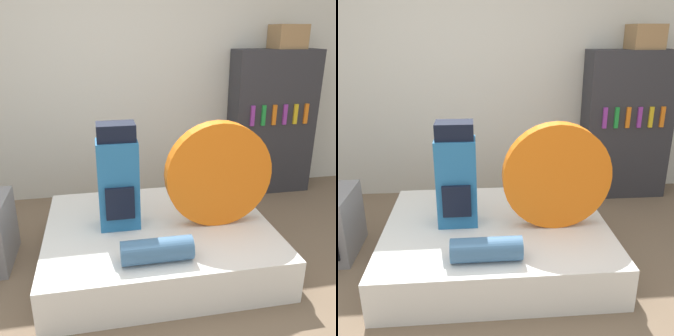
# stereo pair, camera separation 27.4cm
# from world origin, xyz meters

# --- Properties ---
(ground_plane) EXTENTS (16.00, 16.00, 0.00)m
(ground_plane) POSITION_xyz_m (0.00, 0.00, 0.00)
(ground_plane) COLOR brown
(wall_back) EXTENTS (8.00, 0.05, 2.60)m
(wall_back) POSITION_xyz_m (0.00, 2.00, 1.30)
(wall_back) COLOR silver
(wall_back) RESTS_ON ground_plane
(bed) EXTENTS (1.69, 1.39, 0.31)m
(bed) POSITION_xyz_m (0.22, 0.59, 0.16)
(bed) COLOR white
(bed) RESTS_ON ground_plane
(backpack) EXTENTS (0.30, 0.24, 0.79)m
(backpack) POSITION_xyz_m (-0.07, 0.62, 0.70)
(backpack) COLOR #23669E
(backpack) RESTS_ON bed
(tent_bag) EXTENTS (0.80, 0.12, 0.80)m
(tent_bag) POSITION_xyz_m (0.66, 0.53, 0.71)
(tent_bag) COLOR orange
(tent_bag) RESTS_ON bed
(sleeping_roll) EXTENTS (0.46, 0.16, 0.16)m
(sleeping_roll) POSITION_xyz_m (0.13, 0.10, 0.39)
(sleeping_roll) COLOR #3D668E
(sleeping_roll) RESTS_ON bed
(bookshelf) EXTENTS (0.89, 0.36, 1.54)m
(bookshelf) POSITION_xyz_m (1.67, 1.78, 0.77)
(bookshelf) COLOR #2D2D33
(bookshelf) RESTS_ON ground_plane
(cardboard_box) EXTENTS (0.31, 0.31, 0.24)m
(cardboard_box) POSITION_xyz_m (1.78, 1.81, 1.66)
(cardboard_box) COLOR #99754C
(cardboard_box) RESTS_ON bookshelf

